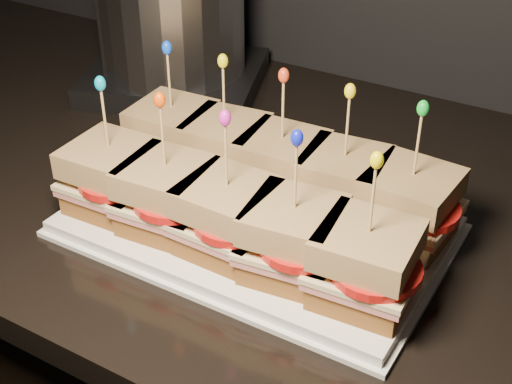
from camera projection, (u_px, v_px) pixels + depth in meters
The scene contains 74 objects.
granite_slab at pixel (256, 187), 0.92m from camera, with size 2.36×0.70×0.03m, color black.
platter at pixel (256, 226), 0.80m from camera, with size 0.40×0.25×0.02m, color white.
platter_rim at pixel (256, 231), 0.80m from camera, with size 0.42×0.26×0.01m, color white.
sandwich_0_bread_bot at pixel (174, 153), 0.90m from camera, with size 0.09×0.09×0.02m, color #572B11.
sandwich_0_ham at pixel (174, 142), 0.89m from camera, with size 0.10×0.09×0.01m, color #C66E61.
sandwich_0_cheese at pixel (173, 137), 0.88m from camera, with size 0.10×0.09×0.01m, color beige.
sandwich_0_tomato at pixel (178, 136), 0.87m from camera, with size 0.09×0.09×0.01m, color red.
sandwich_0_bread_top at pixel (172, 118), 0.87m from camera, with size 0.09×0.09×0.03m, color #63320F.
sandwich_0_pick at pixel (169, 84), 0.84m from camera, with size 0.00×0.00×0.09m, color tan.
sandwich_0_frill at pixel (167, 48), 0.82m from camera, with size 0.01×0.01×0.02m, color blue.
sandwich_1_bread_bot at pixel (226, 169), 0.86m from camera, with size 0.09×0.09×0.02m, color #572B11.
sandwich_1_ham at pixel (225, 158), 0.85m from camera, with size 0.10×0.09×0.01m, color #C66E61.
sandwich_1_cheese at pixel (225, 153), 0.85m from camera, with size 0.10×0.09×0.01m, color beige.
sandwich_1_tomato at pixel (231, 152), 0.84m from camera, with size 0.09×0.09×0.01m, color red.
sandwich_1_bread_top at pixel (225, 133), 0.84m from camera, with size 0.09×0.09×0.03m, color #63320F.
sandwich_1_pick at pixel (224, 98), 0.81m from camera, with size 0.00×0.00×0.09m, color tan.
sandwich_1_frill at pixel (223, 61), 0.79m from camera, with size 0.01×0.01×0.02m, color yellow.
sandwich_2_bread_bot at pixel (281, 187), 0.83m from camera, with size 0.09×0.09×0.02m, color #572B11.
sandwich_2_ham at pixel (281, 175), 0.82m from camera, with size 0.10×0.09×0.01m, color #C66E61.
sandwich_2_cheese at pixel (282, 170), 0.82m from camera, with size 0.10×0.09×0.01m, color beige.
sandwich_2_tomato at pixel (288, 169), 0.80m from camera, with size 0.09×0.09×0.01m, color red.
sandwich_2_bread_top at pixel (282, 149), 0.80m from camera, with size 0.09×0.09×0.03m, color #63320F.
sandwich_2_pick at pixel (283, 113), 0.78m from camera, with size 0.00×0.00×0.09m, color tan.
sandwich_2_frill at pixel (284, 75), 0.75m from camera, with size 0.01×0.01×0.02m, color red.
sandwich_3_bread_bot at pixel (341, 206), 0.80m from camera, with size 0.09×0.09×0.02m, color #572B11.
sandwich_3_ham at pixel (342, 194), 0.79m from camera, with size 0.10×0.09×0.01m, color #C66E61.
sandwich_3_cheese at pixel (342, 188), 0.79m from camera, with size 0.10×0.09×0.01m, color beige.
sandwich_3_tomato at pixel (351, 188), 0.77m from camera, with size 0.09×0.09×0.01m, color red.
sandwich_3_bread_top at pixel (344, 167), 0.77m from camera, with size 0.09×0.09×0.03m, color #63320F.
sandwich_3_pick at pixel (347, 130), 0.75m from camera, with size 0.00×0.00×0.09m, color tan.
sandwich_3_frill at pixel (350, 91), 0.72m from camera, with size 0.01×0.01×0.02m, color yellow.
sandwich_4_bread_bot at pixel (406, 226), 0.76m from camera, with size 0.09×0.09×0.02m, color #572B11.
sandwich_4_ham at pixel (408, 214), 0.76m from camera, with size 0.10×0.09×0.01m, color #C66E61.
sandwich_4_cheese at pixel (409, 208), 0.75m from camera, with size 0.10×0.09×0.01m, color beige.
sandwich_4_tomato at pixel (419, 208), 0.74m from camera, with size 0.09×0.09×0.01m, color red.
sandwich_4_bread_top at pixel (412, 187), 0.74m from camera, with size 0.09×0.09×0.03m, color #63320F.
sandwich_4_pick at pixel (417, 149), 0.71m from camera, with size 0.00×0.00×0.09m, color tan.
sandwich_4_frill at pixel (423, 108), 0.69m from camera, with size 0.01×0.01×0.02m, color green.
sandwich_5_bread_bot at pixel (115, 197), 0.81m from camera, with size 0.09×0.09×0.02m, color #572B11.
sandwich_5_ham at pixel (113, 185), 0.80m from camera, with size 0.10×0.09×0.01m, color #C66E61.
sandwich_5_cheese at pixel (112, 179), 0.80m from camera, with size 0.10×0.09×0.01m, color beige.
sandwich_5_tomato at pixel (117, 179), 0.79m from camera, with size 0.09×0.09×0.01m, color red.
sandwich_5_bread_top at pixel (110, 159), 0.79m from camera, with size 0.09×0.09×0.03m, color #63320F.
sandwich_5_pick at pixel (105, 122), 0.76m from camera, with size 0.00×0.00×0.09m, color tan.
sandwich_5_frill at pixel (100, 83), 0.74m from camera, with size 0.01×0.01×0.02m, color #0695BE.
sandwich_6_bread_bot at pixel (169, 216), 0.78m from camera, with size 0.09×0.09×0.02m, color #572B11.
sandwich_6_ham at pixel (168, 204), 0.77m from camera, with size 0.10×0.09×0.01m, color #C66E61.
sandwich_6_cheese at pixel (168, 199), 0.77m from camera, with size 0.10×0.09×0.01m, color beige.
sandwich_6_tomato at pixel (173, 199), 0.75m from camera, with size 0.09×0.09×0.01m, color red.
sandwich_6_bread_top at pixel (166, 177), 0.75m from camera, with size 0.09×0.09×0.03m, color #63320F.
sandwich_6_pick at pixel (163, 140), 0.73m from camera, with size 0.00×0.00×0.09m, color tan.
sandwich_6_frill at pixel (160, 100), 0.70m from camera, with size 0.01×0.01×0.02m, color #FB4E07.
sandwich_7_bread_bot at pixel (228, 238), 0.75m from camera, with size 0.09×0.09×0.02m, color #572B11.
sandwich_7_ham at pixel (228, 225), 0.74m from camera, with size 0.10×0.09×0.01m, color #C66E61.
sandwich_7_cheese at pixel (228, 220), 0.73m from camera, with size 0.10×0.09×0.01m, color beige.
sandwich_7_tomato at pixel (234, 220), 0.72m from camera, with size 0.09×0.09×0.01m, color red.
sandwich_7_bread_top at pixel (227, 198), 0.72m from camera, with size 0.09×0.09×0.03m, color #63320F.
sandwich_7_pick at pixel (226, 159), 0.70m from camera, with size 0.00×0.00×0.09m, color tan.
sandwich_7_frill at pixel (225, 118), 0.67m from camera, with size 0.01×0.01×0.02m, color #D221B2.
sandwich_8_bread_bot at pixel (293, 261), 0.71m from camera, with size 0.09×0.09×0.02m, color #572B11.
sandwich_8_ham at pixel (293, 248), 0.71m from camera, with size 0.10×0.09×0.01m, color #C66E61.
sandwich_8_cheese at pixel (293, 242), 0.70m from camera, with size 0.10×0.09×0.01m, color beige.
sandwich_8_tomato at pixel (302, 243), 0.69m from camera, with size 0.09×0.09×0.01m, color red.
sandwich_8_bread_top at pixel (294, 220), 0.69m from camera, with size 0.09×0.09×0.03m, color #63320F.
sandwich_8_pick at pixel (295, 180), 0.66m from camera, with size 0.00×0.00×0.09m, color tan.
sandwich_8_frill at pixel (297, 138), 0.64m from camera, with size 0.01×0.01×0.02m, color #0F1AD3.
sandwich_9_bread_bot at pixel (363, 286), 0.68m from camera, with size 0.09×0.09×0.02m, color #572B11.
sandwich_9_ham at pixel (365, 273), 0.67m from camera, with size 0.10×0.09×0.01m, color #C66E61.
sandwich_9_cheese at pixel (365, 268), 0.67m from camera, with size 0.10×0.09×0.01m, color beige.
sandwich_9_tomato at pixel (376, 269), 0.66m from camera, with size 0.09×0.09×0.01m, color red.
sandwich_9_bread_top at pixel (368, 245), 0.65m from camera, with size 0.09×0.09×0.03m, color #63320F.
sandwich_9_pick at pixel (372, 204), 0.63m from camera, with size 0.00×0.00×0.09m, color tan.
sandwich_9_frill at pixel (377, 160), 0.61m from camera, with size 0.01×0.01×0.02m, color #F8E304.
appliance_base at pixel (175, 78), 1.13m from camera, with size 0.26×0.22×0.03m, color #262628.
Camera 1 is at (0.78, 0.99, 1.38)m, focal length 50.00 mm.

